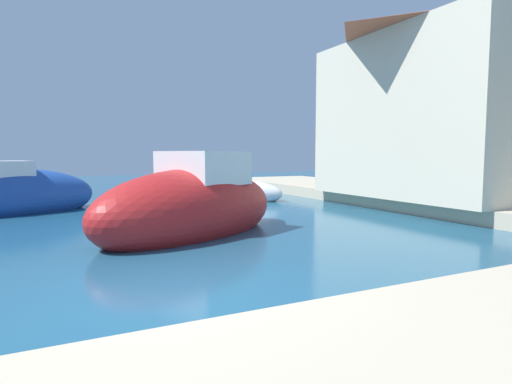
{
  "coord_description": "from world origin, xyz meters",
  "views": [
    {
      "loc": [
        -1.47,
        -5.9,
        2.14
      ],
      "look_at": [
        5.54,
        8.48,
        0.72
      ],
      "focal_mm": 29.65,
      "sensor_mm": 36.0,
      "label": 1
    }
  ],
  "objects_px": {
    "moored_boat_2": "(237,193)",
    "waterfront_building_main": "(447,101)",
    "moored_boat_1": "(193,207)",
    "moored_boat_4": "(15,196)"
  },
  "relations": [
    {
      "from": "moored_boat_1",
      "to": "waterfront_building_main",
      "type": "bearing_deg",
      "value": 157.77
    },
    {
      "from": "moored_boat_1",
      "to": "moored_boat_4",
      "type": "bearing_deg",
      "value": -84.11
    },
    {
      "from": "moored_boat_2",
      "to": "waterfront_building_main",
      "type": "relative_size",
      "value": 0.46
    },
    {
      "from": "moored_boat_1",
      "to": "moored_boat_2",
      "type": "distance_m",
      "value": 8.47
    },
    {
      "from": "moored_boat_1",
      "to": "moored_boat_2",
      "type": "relative_size",
      "value": 1.62
    },
    {
      "from": "waterfront_building_main",
      "to": "moored_boat_2",
      "type": "bearing_deg",
      "value": 137.56
    },
    {
      "from": "moored_boat_1",
      "to": "moored_boat_2",
      "type": "height_order",
      "value": "moored_boat_1"
    },
    {
      "from": "moored_boat_2",
      "to": "moored_boat_4",
      "type": "height_order",
      "value": "moored_boat_4"
    },
    {
      "from": "moored_boat_2",
      "to": "waterfront_building_main",
      "type": "distance_m",
      "value": 9.76
    },
    {
      "from": "moored_boat_2",
      "to": "moored_boat_1",
      "type": "bearing_deg",
      "value": -78.63
    }
  ]
}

